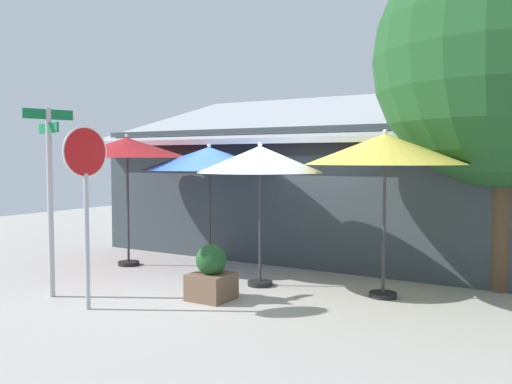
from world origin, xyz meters
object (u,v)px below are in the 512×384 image
stop_sign (86,183)px  sidewalk_planter (211,275)px  patio_umbrella_ivory_right (260,160)px  patio_umbrella_mustard_far_right (385,150)px  patio_umbrella_crimson_left (127,148)px  street_sign_post (50,183)px  patio_umbrella_royal_blue_center (209,159)px

stop_sign → sidewalk_planter: (1.24, 1.41, -1.49)m
patio_umbrella_ivory_right → patio_umbrella_mustard_far_right: (2.12, 0.33, 0.17)m
patio_umbrella_crimson_left → street_sign_post: bearing=-72.3°
patio_umbrella_crimson_left → sidewalk_planter: bearing=-23.6°
patio_umbrella_royal_blue_center → sidewalk_planter: size_ratio=3.03×
patio_umbrella_mustard_far_right → sidewalk_planter: 3.41m
patio_umbrella_mustard_far_right → sidewalk_planter: patio_umbrella_mustard_far_right is taller
street_sign_post → patio_umbrella_crimson_left: 2.75m
patio_umbrella_ivory_right → patio_umbrella_crimson_left: bearing=177.4°
sidewalk_planter → patio_umbrella_ivory_right: bearing=82.0°
patio_umbrella_royal_blue_center → patio_umbrella_ivory_right: size_ratio=1.06×
street_sign_post → sidewalk_planter: bearing=27.1°
stop_sign → patio_umbrella_royal_blue_center: bearing=93.8°
patio_umbrella_crimson_left → stop_sign: bearing=-55.7°
street_sign_post → patio_umbrella_ivory_right: bearing=44.0°
patio_umbrella_mustard_far_right → sidewalk_planter: bearing=-145.8°
stop_sign → patio_umbrella_royal_blue_center: stop_sign is taller
stop_sign → patio_umbrella_crimson_left: 3.42m
street_sign_post → patio_umbrella_crimson_left: bearing=107.7°
street_sign_post → stop_sign: size_ratio=1.12×
patio_umbrella_royal_blue_center → patio_umbrella_mustard_far_right: size_ratio=0.99×
patio_umbrella_ivory_right → street_sign_post: bearing=-136.0°
patio_umbrella_mustard_far_right → street_sign_post: bearing=-149.3°
patio_umbrella_royal_blue_center → sidewalk_planter: 3.06m
patio_umbrella_ivory_right → sidewalk_planter: 2.20m
stop_sign → patio_umbrella_ivory_right: stop_sign is taller
street_sign_post → patio_umbrella_royal_blue_center: (0.86, 3.14, 0.39)m
street_sign_post → stop_sign: street_sign_post is taller
patio_umbrella_royal_blue_center → patio_umbrella_ivory_right: bearing=-24.2°
sidewalk_planter → street_sign_post: bearing=-152.9°
street_sign_post → patio_umbrella_crimson_left: (-0.82, 2.56, 0.61)m
stop_sign → patio_umbrella_royal_blue_center: size_ratio=1.01×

